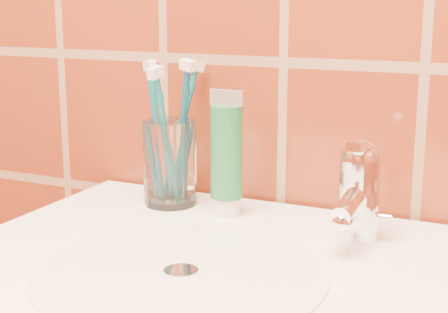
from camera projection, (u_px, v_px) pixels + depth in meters
The scene contains 7 objects.
glass_tumbler at pixel (170, 163), 0.93m from camera, with size 0.07×0.07×0.12m, color white.
toothpaste_tube at pixel (227, 158), 0.87m from camera, with size 0.05×0.04×0.16m.
faucet at pixel (359, 187), 0.79m from camera, with size 0.05×0.11×0.12m.
toothbrush_0 at pixel (157, 133), 0.93m from camera, with size 0.06×0.05×0.20m, color #0C5867, non-canonical shape.
toothbrush_1 at pixel (166, 139), 0.90m from camera, with size 0.03×0.06×0.20m, color #0D6971, non-canonical shape.
toothbrush_2 at pixel (182, 134), 0.91m from camera, with size 0.05×0.04×0.20m, color navy, non-canonical shape.
toothbrush_3 at pixel (181, 132), 0.94m from camera, with size 0.05×0.08×0.20m, color #0C5766, non-canonical shape.
Camera 1 is at (0.32, 0.34, 1.12)m, focal length 55.00 mm.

